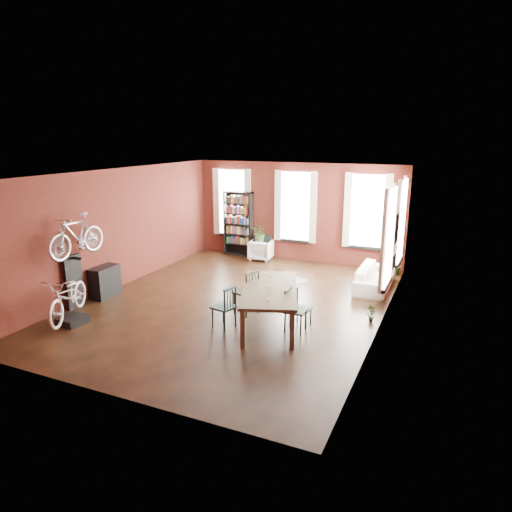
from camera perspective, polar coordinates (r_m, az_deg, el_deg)
The scene contains 19 objects.
room at distance 11.24m, azimuth -0.21°, elevation 5.14°, with size 9.00×9.04×3.22m.
dining_table at distance 9.99m, azimuth 1.71°, elevation -6.32°, with size 1.14×2.51×0.85m, color brown.
dining_chair_a at distance 9.87m, azimuth -4.05°, elevation -6.36°, with size 0.43×0.43×0.94m, color #1B383C.
dining_chair_b at distance 10.59m, azimuth -1.25°, elevation -4.52°, with size 0.48×0.48×1.05m, color #1F301C.
dining_chair_c at distance 9.72m, azimuth 4.98°, elevation -6.78°, with size 0.43×0.43×0.92m, color black.
dining_chair_d at distance 9.97m, azimuth 5.74°, elevation -6.50°, with size 0.38×0.38×0.83m, color #1C3E3B.
bookshelf at distance 15.65m, azimuth -2.20°, elevation 4.05°, with size 1.00×0.32×2.20m, color black.
white_armchair at distance 15.18m, azimuth 0.62°, elevation 0.88°, with size 0.71×0.67×0.73m, color silver.
cream_sofa at distance 12.76m, azimuth 14.69°, elevation -2.16°, with size 2.08×0.61×0.81m, color beige.
striped_rug at distance 12.94m, azimuth 3.19°, elevation -3.31°, with size 0.87×1.40×0.01m, color black.
bike_trainer at distance 10.96m, azimuth -21.96°, elevation -7.45°, with size 0.53×0.53×0.16m, color black.
bike_wall_rack at distance 11.74m, azimuth -21.82°, elevation -3.00°, with size 0.16×0.60×1.30m, color black.
console_table at distance 12.34m, azimuth -18.37°, elevation -3.06°, with size 0.40×0.80×0.80m, color black.
plant_stand at distance 15.37m, azimuth 0.42°, elevation 0.77°, with size 0.29×0.29×0.58m, color black.
plant_by_sofa at distance 14.22m, azimuth 17.20°, elevation -1.74°, with size 0.33×0.60×0.27m, color #315B24.
plant_small at distance 10.57m, azimuth 14.13°, elevation -7.63°, with size 0.21×0.41×0.15m, color #2E5522.
bicycle_floor at distance 10.63m, azimuth -22.63°, elevation -2.42°, with size 0.65×0.98×1.87m, color beige.
bicycle_hung at distance 11.22m, azimuth -21.65°, elevation 4.04°, with size 0.47×1.00×1.66m, color #A5A8AD.
plant_on_stand at distance 15.23m, azimuth 0.53°, elevation 2.67°, with size 0.55×0.61×0.48m, color #375D25.
Camera 1 is at (4.79, -9.49, 4.04)m, focal length 32.00 mm.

